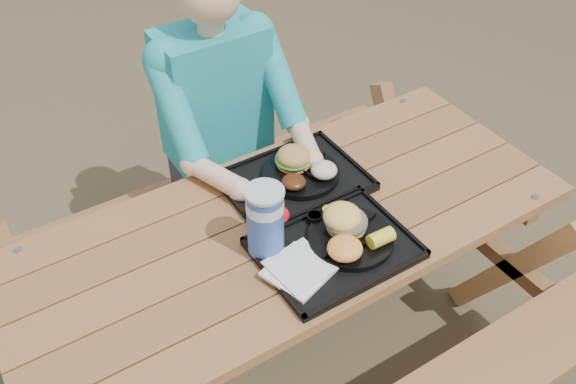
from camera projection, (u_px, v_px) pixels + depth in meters
ground at (288, 360)px, 2.51m from camera, size 60.00×60.00×0.00m
picnic_table at (288, 299)px, 2.27m from camera, size 1.80×1.49×0.75m
tray_near at (334, 249)px, 1.92m from camera, size 0.45×0.35×0.02m
tray_far at (295, 182)px, 2.15m from camera, size 0.45×0.35×0.02m
plate_near at (350, 238)px, 1.92m from camera, size 0.26×0.26×0.02m
plate_far at (301, 173)px, 2.15m from camera, size 0.26×0.26×0.02m
napkin_stack at (298, 271)px, 1.83m from camera, size 0.21×0.21×0.02m
soda_cup at (265, 222)px, 1.84m from camera, size 0.11×0.11×0.22m
condiment_bbq at (314, 218)px, 1.98m from camera, size 0.05×0.05×0.03m
condiment_mustard at (329, 213)px, 2.00m from camera, size 0.05×0.05×0.03m
sandwich at (347, 213)px, 1.90m from camera, size 0.12×0.12×0.13m
mac_cheese at (345, 248)px, 1.84m from camera, size 0.10×0.10×0.05m
corn_cob at (381, 238)px, 1.88m from camera, size 0.08×0.08×0.05m
cutlery_far at (247, 197)px, 2.07m from camera, size 0.05×0.14×0.01m
burger at (294, 153)px, 2.14m from camera, size 0.12×0.12×0.10m
baked_beans at (294, 182)px, 2.08m from camera, size 0.08×0.08×0.04m
potato_salad at (324, 170)px, 2.11m from camera, size 0.09×0.09×0.05m
diner at (221, 147)px, 2.49m from camera, size 0.48×0.84×1.28m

